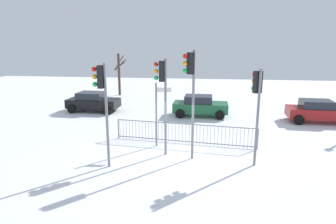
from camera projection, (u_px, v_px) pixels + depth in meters
ground_plane at (181, 158)px, 13.28m from camera, size 60.00×60.00×0.00m
traffic_light_rear_right at (102, 92)px, 11.70m from camera, size 0.57×0.33×4.34m
traffic_light_mid_right at (162, 86)px, 13.04m from camera, size 0.57×0.32×4.42m
traffic_light_mid_left at (191, 81)px, 12.41m from camera, size 0.51×0.42×4.81m
traffic_light_foreground_right at (257, 95)px, 12.01m from camera, size 0.40×0.53×4.09m
direction_sign_post at (157, 111)px, 14.48m from camera, size 0.79×0.13×3.22m
pedestrian_guard_railing at (184, 133)px, 15.12m from camera, size 7.29×0.91×1.07m
car_red_trailing at (317, 111)px, 19.12m from camera, size 3.87×2.06×1.47m
car_black_far at (93, 101)px, 22.17m from camera, size 3.86×2.05×1.47m
car_green_mid at (200, 105)px, 20.76m from camera, size 3.83×1.99×1.47m
bare_tree_left at (119, 73)px, 28.77m from camera, size 1.17×0.73×4.06m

